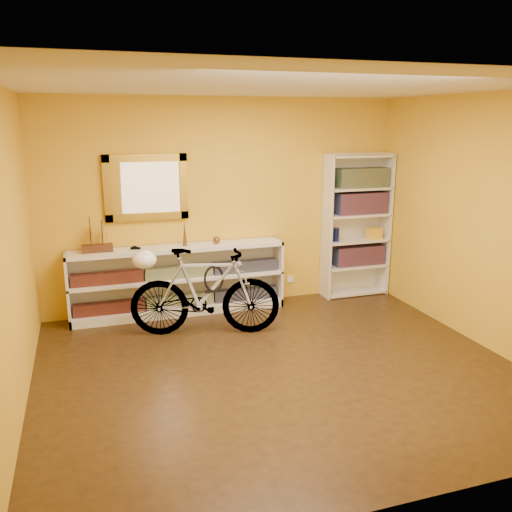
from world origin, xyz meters
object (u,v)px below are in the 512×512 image
object	(u,v)px
console_unit	(179,280)
bookcase	(356,226)
helmet	(144,260)
bicycle	(205,292)

from	to	relation	value
console_unit	bookcase	world-z (taller)	bookcase
helmet	bicycle	bearing A→B (deg)	-14.13
bookcase	helmet	size ratio (longest dim) A/B	7.21
console_unit	bookcase	xyz separation A→B (m)	(2.41, 0.03, 0.52)
console_unit	bicycle	size ratio (longest dim) A/B	1.55
helmet	bookcase	bearing A→B (deg)	12.16
bicycle	helmet	world-z (taller)	bicycle
bicycle	helmet	bearing A→B (deg)	90.00
bicycle	bookcase	bearing A→B (deg)	-56.85
console_unit	helmet	distance (m)	0.87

